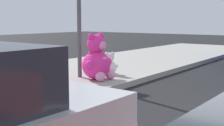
{
  "coord_description": "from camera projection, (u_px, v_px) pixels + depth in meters",
  "views": [
    {
      "loc": [
        -5.02,
        -1.14,
        1.65
      ],
      "look_at": [
        1.36,
        3.6,
        0.55
      ],
      "focal_mm": 49.65,
      "sensor_mm": 36.0,
      "label": 1
    }
  ],
  "objects": [
    {
      "name": "sidewalk",
      "position": [
        31.0,
        82.0,
        7.95
      ],
      "size": [
        28.0,
        4.4,
        0.15
      ],
      "primitive_type": "cube",
      "color": "#9E9B93",
      "rests_on": "ground_plane"
    },
    {
      "name": "sign_pole",
      "position": [
        79.0,
        13.0,
        8.03
      ],
      "size": [
        0.56,
        0.11,
        3.2
      ],
      "color": "#4C4C51",
      "rests_on": "sidewalk"
    },
    {
      "name": "plush_pink_large",
      "position": [
        97.0,
        61.0,
        7.87
      ],
      "size": [
        0.92,
        0.8,
        1.19
      ],
      "color": "#F22D93",
      "rests_on": "sidewalk"
    },
    {
      "name": "plush_white",
      "position": [
        110.0,
        65.0,
        8.64
      ],
      "size": [
        0.46,
        0.45,
        0.63
      ],
      "color": "white",
      "rests_on": "sidewalk"
    },
    {
      "name": "plush_tan",
      "position": [
        60.0,
        74.0,
        7.58
      ],
      "size": [
        0.38,
        0.36,
        0.51
      ],
      "color": "tan",
      "rests_on": "sidewalk"
    },
    {
      "name": "plush_red",
      "position": [
        51.0,
        66.0,
        8.8
      ],
      "size": [
        0.35,
        0.35,
        0.49
      ],
      "color": "red",
      "rests_on": "sidewalk"
    },
    {
      "name": "plush_yellow",
      "position": [
        43.0,
        69.0,
        8.17
      ],
      "size": [
        0.4,
        0.39,
        0.56
      ],
      "color": "yellow",
      "rests_on": "sidewalk"
    },
    {
      "name": "plush_lavender",
      "position": [
        91.0,
        64.0,
        9.03
      ],
      "size": [
        0.46,
        0.4,
        0.59
      ],
      "color": "#B28CD8",
      "rests_on": "sidewalk"
    }
  ]
}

